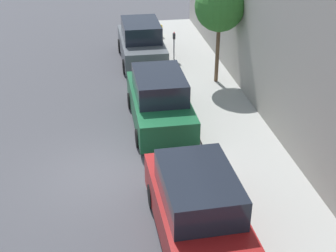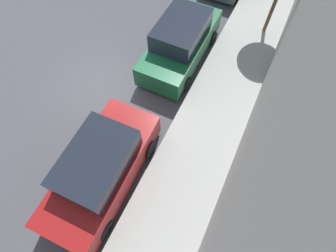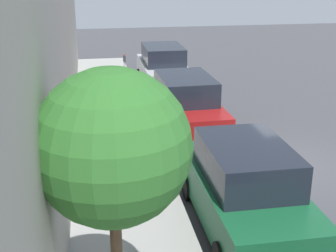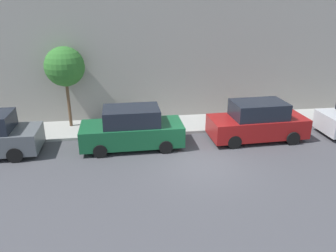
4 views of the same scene
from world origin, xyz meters
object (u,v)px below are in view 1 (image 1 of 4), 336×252
object	(u,v)px
parked_suv_second	(198,209)
parked_suv_fourth	(141,43)
parking_meter_far	(174,43)
fire_hydrant	(161,31)
street_tree	(220,7)
parked_suv_third	(159,101)

from	to	relation	value
parked_suv_second	parked_suv_fourth	distance (m)	12.90
parking_meter_far	parked_suv_second	bearing A→B (deg)	-97.30
parked_suv_fourth	fire_hydrant	world-z (taller)	parked_suv_fourth
parked_suv_fourth	street_tree	xyz separation A→B (m)	(2.90, -3.39, 2.49)
parking_meter_far	fire_hydrant	distance (m)	3.69
parking_meter_far	street_tree	world-z (taller)	street_tree
parking_meter_far	street_tree	size ratio (longest dim) A/B	0.32
parking_meter_far	fire_hydrant	bearing A→B (deg)	91.57
parking_meter_far	street_tree	distance (m)	4.05
parked_suv_third	street_tree	distance (m)	5.05
parked_suv_third	fire_hydrant	distance (m)	9.96
parked_suv_fourth	parked_suv_second	bearing A→B (deg)	-90.24
parked_suv_third	parking_meter_far	xyz separation A→B (m)	(1.62, 6.18, 0.06)
parked_suv_third	parking_meter_far	world-z (taller)	parked_suv_third
parking_meter_far	street_tree	bearing A→B (deg)	-65.26
parking_meter_far	fire_hydrant	xyz separation A→B (m)	(-0.10, 3.65, -0.50)
parked_suv_second	street_tree	size ratio (longest dim) A/B	1.12
parked_suv_third	fire_hydrant	size ratio (longest dim) A/B	6.96
parked_suv_third	parked_suv_fourth	distance (m)	6.62
parked_suv_fourth	parked_suv_third	bearing A→B (deg)	-90.70
parking_meter_far	fire_hydrant	size ratio (longest dim) A/B	1.98
parking_meter_far	street_tree	xyz separation A→B (m)	(1.36, -2.95, 2.43)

